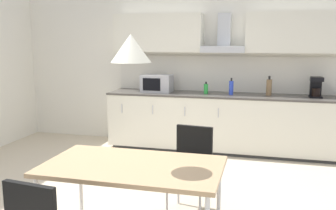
{
  "coord_description": "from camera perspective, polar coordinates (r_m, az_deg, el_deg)",
  "views": [
    {
      "loc": [
        1.4,
        -3.58,
        1.74
      ],
      "look_at": [
        0.35,
        0.53,
        1.0
      ],
      "focal_mm": 40.0,
      "sensor_mm": 36.0,
      "label": 1
    }
  ],
  "objects": [
    {
      "name": "bottle_green",
      "position": [
        5.91,
        5.8,
        2.5
      ],
      "size": [
        0.07,
        0.07,
        0.19
      ],
      "color": "green",
      "rests_on": "kitchen_counter"
    },
    {
      "name": "wall_back",
      "position": [
        6.36,
        1.64,
        5.82
      ],
      "size": [
        6.62,
        0.1,
        2.58
      ],
      "primitive_type": "cube",
      "color": "silver",
      "rests_on": "ground_plane"
    },
    {
      "name": "backsplash_tile",
      "position": [
        6.18,
        8.5,
        4.7
      ],
      "size": [
        3.57,
        0.02,
        0.58
      ],
      "primitive_type": "cube",
      "color": "silver",
      "rests_on": "kitchen_counter"
    },
    {
      "name": "coffee_maker",
      "position": [
        5.92,
        21.62,
        2.55
      ],
      "size": [
        0.18,
        0.19,
        0.3
      ],
      "color": "black",
      "rests_on": "kitchen_counter"
    },
    {
      "name": "bottle_brown",
      "position": [
        5.89,
        15.14,
        2.64
      ],
      "size": [
        0.08,
        0.08,
        0.3
      ],
      "color": "brown",
      "rests_on": "kitchen_counter"
    },
    {
      "name": "bottle_blue",
      "position": [
        5.85,
        9.61,
        2.64
      ],
      "size": [
        0.07,
        0.07,
        0.26
      ],
      "color": "blue",
      "rests_on": "kitchen_counter"
    },
    {
      "name": "ground_plane",
      "position": [
        4.22,
        -6.56,
        -14.66
      ],
      "size": [
        8.28,
        7.67,
        0.02
      ],
      "primitive_type": "cube",
      "color": "beige"
    },
    {
      "name": "dining_table",
      "position": [
        3.15,
        -5.38,
        -9.76
      ],
      "size": [
        1.47,
        0.84,
        0.73
      ],
      "color": "tan",
      "rests_on": "ground_plane"
    },
    {
      "name": "upper_wall_cabinets",
      "position": [
        6.0,
        8.5,
        10.74
      ],
      "size": [
        3.57,
        0.4,
        0.61
      ],
      "color": "silver"
    },
    {
      "name": "pendant_lamp",
      "position": [
        2.97,
        -5.69,
        8.59
      ],
      "size": [
        0.32,
        0.32,
        0.22
      ],
      "primitive_type": "cone",
      "color": "silver"
    },
    {
      "name": "kitchen_counter",
      "position": [
        5.98,
        8.01,
        -2.61
      ],
      "size": [
        3.59,
        0.68,
        0.91
      ],
      "color": "#333333",
      "rests_on": "ground_plane"
    },
    {
      "name": "chair_far_right",
      "position": [
        3.84,
        3.58,
        -8.43
      ],
      "size": [
        0.44,
        0.44,
        0.87
      ],
      "color": "black",
      "rests_on": "ground_plane"
    },
    {
      "name": "microwave",
      "position": [
        6.08,
        -1.7,
        3.32
      ],
      "size": [
        0.48,
        0.35,
        0.28
      ],
      "color": "#ADADB2",
      "rests_on": "kitchen_counter"
    }
  ]
}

